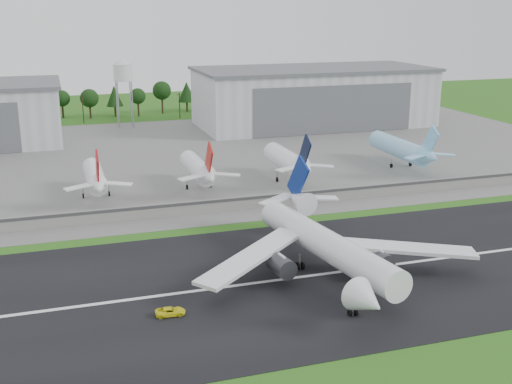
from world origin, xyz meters
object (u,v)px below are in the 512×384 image
object	(u,v)px
parked_jet_red_a	(95,178)
main_airliner	(327,252)
ground_vehicle	(170,311)
parked_jet_red_b	(200,170)
parked_jet_navy	(290,162)
parked_jet_skyblue	(404,149)

from	to	relation	value
parked_jet_red_a	main_airliner	bearing A→B (deg)	-59.91
main_airliner	ground_vehicle	size ratio (longest dim) A/B	11.55
parked_jet_red_b	parked_jet_navy	size ratio (longest dim) A/B	1.00
parked_jet_red_a	ground_vehicle	bearing A→B (deg)	-84.95
parked_jet_red_a	parked_jet_skyblue	distance (m)	97.83
parked_jet_skyblue	parked_jet_red_a	bearing A→B (deg)	-177.02
main_airliner	parked_jet_red_a	size ratio (longest dim) A/B	1.89
parked_jet_red_b	parked_jet_navy	xyz separation A→B (m)	(27.46, 0.05, 0.36)
main_airliner	ground_vehicle	bearing A→B (deg)	4.62
ground_vehicle	parked_jet_red_b	world-z (taller)	parked_jet_red_b
parked_jet_skyblue	main_airliner	bearing A→B (deg)	-129.28
main_airliner	parked_jet_skyblue	world-z (taller)	main_airliner
parked_jet_red_b	parked_jet_navy	world-z (taller)	parked_jet_navy
main_airliner	parked_jet_skyblue	xyz separation A→B (m)	(58.91, 72.02, 1.45)
parked_jet_skyblue	ground_vehicle	bearing A→B (deg)	-138.79
parked_jet_red_b	parked_jet_skyblue	size ratio (longest dim) A/B	0.84
ground_vehicle	parked_jet_navy	size ratio (longest dim) A/B	0.16
main_airliner	parked_jet_skyblue	bearing A→B (deg)	-138.20
ground_vehicle	parked_jet_red_b	bearing A→B (deg)	-13.04
parked_jet_red_a	parked_jet_navy	bearing A→B (deg)	0.08
parked_jet_navy	parked_jet_skyblue	bearing A→B (deg)	6.91
parked_jet_navy	parked_jet_red_b	bearing A→B (deg)	-179.89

